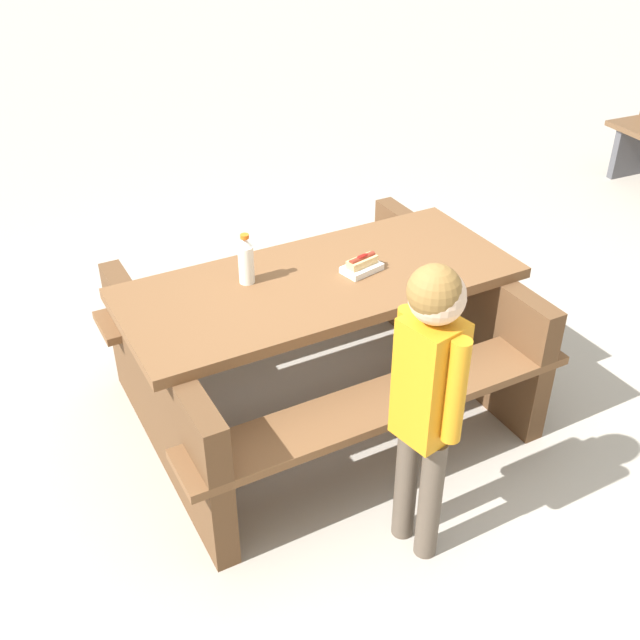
% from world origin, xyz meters
% --- Properties ---
extents(ground_plane, '(30.00, 30.00, 0.00)m').
position_xyz_m(ground_plane, '(0.00, 0.00, 0.00)').
color(ground_plane, '#ADA599').
rests_on(ground_plane, ground).
extents(picnic_table, '(2.08, 1.79, 0.75)m').
position_xyz_m(picnic_table, '(0.00, 0.00, 0.44)').
color(picnic_table, brown).
rests_on(picnic_table, ground).
extents(soda_bottle, '(0.07, 0.07, 0.24)m').
position_xyz_m(soda_bottle, '(-0.32, 0.05, 0.86)').
color(soda_bottle, silver).
rests_on(soda_bottle, picnic_table).
extents(hotdog_tray, '(0.21, 0.18, 0.08)m').
position_xyz_m(hotdog_tray, '(0.20, 0.01, 0.78)').
color(hotdog_tray, white).
rests_on(hotdog_tray, picnic_table).
extents(child_in_coat, '(0.25, 0.30, 1.29)m').
position_xyz_m(child_in_coat, '(0.15, -0.92, 0.82)').
color(child_in_coat, brown).
rests_on(child_in_coat, ground).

